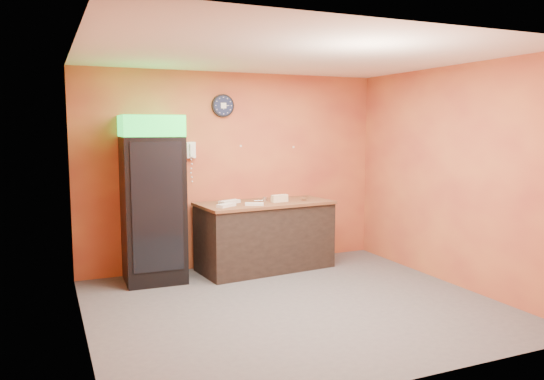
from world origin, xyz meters
TOP-DOWN VIEW (x-y plane):
  - floor at (0.00, 0.00)m, footprint 4.50×4.50m
  - back_wall at (0.00, 2.00)m, footprint 4.50×0.02m
  - left_wall at (-2.25, 0.00)m, footprint 0.02×4.00m
  - right_wall at (2.25, 0.00)m, footprint 0.02×4.00m
  - ceiling at (0.00, 0.00)m, footprint 4.50×4.00m
  - beverage_cooler at (-1.26, 1.60)m, footprint 0.78×0.80m
  - prep_counter at (0.31, 1.59)m, footprint 1.93×1.01m
  - wall_clock at (-0.17, 1.97)m, footprint 0.32×0.06m
  - wall_phone at (-0.66, 1.95)m, footprint 0.12×0.11m
  - butcher_paper at (0.31, 1.59)m, footprint 1.96×1.06m
  - sub_roll_stack at (0.49, 1.49)m, footprint 0.25×0.12m
  - wrapped_sandwich_left at (-0.35, 1.36)m, footprint 0.30×0.25m
  - wrapped_sandwich_mid at (0.04, 1.33)m, footprint 0.27×0.19m
  - wrapped_sandwich_right at (-0.21, 1.63)m, footprint 0.33×0.24m
  - kitchen_tool at (0.33, 1.65)m, footprint 0.06×0.06m

SIDE VIEW (x-z plane):
  - floor at x=0.00m, z-range 0.00..0.00m
  - prep_counter at x=0.31m, z-range 0.00..0.93m
  - butcher_paper at x=0.31m, z-range 0.93..0.97m
  - wrapped_sandwich_mid at x=0.04m, z-range 0.97..1.01m
  - wrapped_sandwich_left at x=-0.35m, z-range 0.97..1.01m
  - wrapped_sandwich_right at x=-0.21m, z-range 0.97..1.01m
  - kitchen_tool at x=0.33m, z-range 0.97..1.03m
  - sub_roll_stack at x=0.49m, z-range 0.97..1.07m
  - beverage_cooler at x=-1.26m, z-range -0.02..2.15m
  - back_wall at x=0.00m, z-range 0.00..2.80m
  - left_wall at x=-2.25m, z-range 0.00..2.80m
  - right_wall at x=2.25m, z-range 0.00..2.80m
  - wall_phone at x=-0.66m, z-range 1.59..1.82m
  - wall_clock at x=-0.17m, z-range 2.16..2.49m
  - ceiling at x=0.00m, z-range 2.79..2.81m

